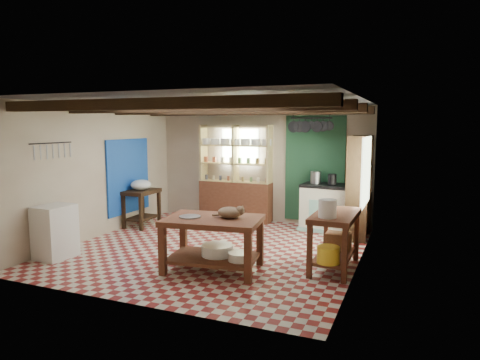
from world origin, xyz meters
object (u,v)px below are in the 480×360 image
at_px(work_table, 213,244).
at_px(cat, 230,213).
at_px(prep_table, 142,208).
at_px(stove, 327,207).
at_px(right_counter, 335,241).
at_px(white_cabinet, 55,232).

xyz_separation_m(work_table, cat, (0.24, 0.08, 0.49)).
xyz_separation_m(work_table, prep_table, (-2.68, 1.95, -0.00)).
bearing_deg(cat, stove, 56.12).
bearing_deg(prep_table, work_table, -36.49).
bearing_deg(work_table, stove, 62.53).
xyz_separation_m(work_table, stove, (1.12, 3.13, 0.08)).
height_order(work_table, right_counter, right_counter).
distance_m(work_table, stove, 3.33).
distance_m(prep_table, right_counter, 4.54).
xyz_separation_m(right_counter, cat, (-1.46, -0.67, 0.46)).
distance_m(stove, prep_table, 3.97).
relative_size(right_counter, cat, 3.27).
distance_m(work_table, white_cabinet, 2.73).
height_order(stove, prep_table, stove).
relative_size(white_cabinet, cat, 2.37).
bearing_deg(stove, prep_table, -157.87).
relative_size(work_table, right_counter, 1.17).
xyz_separation_m(work_table, white_cabinet, (-2.70, -0.46, 0.04)).
bearing_deg(white_cabinet, stove, 46.23).
distance_m(prep_table, cat, 3.50).
bearing_deg(stove, cat, -101.21).
bearing_deg(stove, work_table, -104.80).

